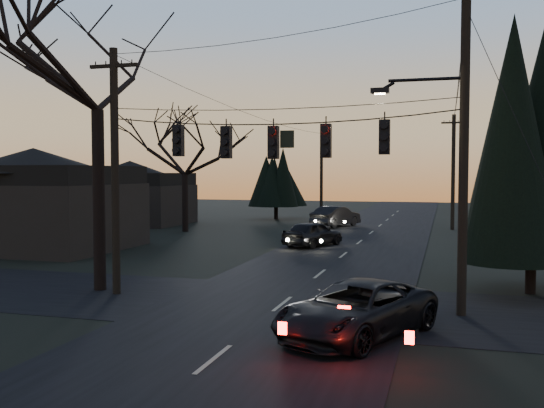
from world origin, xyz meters
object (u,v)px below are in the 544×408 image
(utility_pole_right, at_px, (461,316))
(suv_near, at_px, (357,310))
(utility_pole_far_l, at_px, (321,219))
(bare_tree_left, at_px, (96,36))
(evergreen_right, at_px, (533,151))
(utility_pole_far_r, at_px, (452,230))
(sedan_oncoming_a, at_px, (313,234))
(sedan_oncoming_b, at_px, (336,217))
(utility_pole_left, at_px, (117,294))

(utility_pole_right, relative_size, suv_near, 1.96)
(utility_pole_far_l, height_order, suv_near, utility_pole_far_l)
(suv_near, bearing_deg, utility_pole_right, 75.68)
(utility_pole_right, height_order, bare_tree_left, bare_tree_left)
(bare_tree_left, bearing_deg, utility_pole_far_l, 88.46)
(utility_pole_far_l, bearing_deg, evergreen_right, -66.46)
(utility_pole_far_r, xyz_separation_m, sedan_oncoming_a, (-7.79, -12.78, 0.73))
(evergreen_right, bearing_deg, utility_pole_far_r, 95.74)
(utility_pole_right, distance_m, bare_tree_left, 15.41)
(evergreen_right, bearing_deg, sedan_oncoming_b, 115.03)
(suv_near, bearing_deg, utility_pole_far_l, 127.61)
(sedan_oncoming_b, bearing_deg, evergreen_right, 137.31)
(utility_pole_right, distance_m, sedan_oncoming_b, 29.20)
(sedan_oncoming_a, bearing_deg, sedan_oncoming_b, -63.91)
(utility_pole_far_r, xyz_separation_m, suv_near, (-2.65, -31.24, 0.71))
(utility_pole_far_r, bearing_deg, evergreen_right, -84.26)
(bare_tree_left, relative_size, sedan_oncoming_a, 3.02)
(utility_pole_far_l, distance_m, sedan_oncoming_b, 8.64)
(sedan_oncoming_b, bearing_deg, utility_pole_left, 106.54)
(utility_pole_right, bearing_deg, utility_pole_far_l, 107.72)
(utility_pole_far_r, xyz_separation_m, evergreen_right, (2.40, -23.92, 5.00))
(utility_pole_left, relative_size, sedan_oncoming_b, 1.74)
(utility_pole_right, relative_size, utility_pole_left, 1.18)
(utility_pole_left, relative_size, evergreen_right, 0.96)
(bare_tree_left, relative_size, sedan_oncoming_b, 2.66)
(utility_pole_far_l, xyz_separation_m, suv_near, (8.85, -39.24, 0.71))
(utility_pole_far_r, height_order, suv_near, utility_pole_far_r)
(utility_pole_right, height_order, suv_near, utility_pole_right)
(utility_pole_far_r, distance_m, sedan_oncoming_b, 8.74)
(utility_pole_right, relative_size, sedan_oncoming_a, 2.33)
(bare_tree_left, bearing_deg, utility_pole_left, -26.75)
(utility_pole_right, relative_size, utility_pole_far_r, 1.18)
(sedan_oncoming_b, bearing_deg, bare_tree_left, 104.47)
(sedan_oncoming_a, height_order, sedan_oncoming_b, sedan_oncoming_b)
(bare_tree_left, xyz_separation_m, sedan_oncoming_a, (4.66, 14.74, -8.33))
(utility_pole_far_r, relative_size, utility_pole_far_l, 1.06)
(sedan_oncoming_a, relative_size, sedan_oncoming_b, 0.88)
(utility_pole_left, height_order, suv_near, utility_pole_left)
(bare_tree_left, bearing_deg, utility_pole_right, -2.21)
(utility_pole_far_r, distance_m, evergreen_right, 24.55)
(utility_pole_right, bearing_deg, sedan_oncoming_b, 107.34)
(suv_near, relative_size, sedan_oncoming_a, 1.19)
(utility_pole_far_r, height_order, bare_tree_left, bare_tree_left)
(utility_pole_left, bearing_deg, sedan_oncoming_b, 84.26)
(utility_pole_left, bearing_deg, utility_pole_right, 0.00)
(evergreen_right, distance_m, sedan_oncoming_b, 26.58)
(bare_tree_left, relative_size, suv_near, 2.54)
(utility_pole_far_r, height_order, utility_pole_far_l, utility_pole_far_r)
(utility_pole_left, relative_size, sedan_oncoming_a, 1.98)
(utility_pole_far_r, xyz_separation_m, bare_tree_left, (-12.46, -27.52, 9.06))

